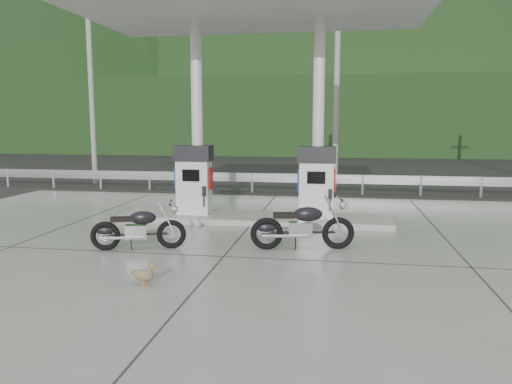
% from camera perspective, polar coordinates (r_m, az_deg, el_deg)
% --- Properties ---
extents(ground, '(160.00, 160.00, 0.00)m').
position_cam_1_polar(ground, '(10.58, -2.50, -6.08)').
color(ground, black).
rests_on(ground, ground).
extents(forecourt_apron, '(18.00, 14.00, 0.02)m').
position_cam_1_polar(forecourt_apron, '(10.58, -2.50, -6.03)').
color(forecourt_apron, slate).
rests_on(forecourt_apron, ground).
extents(pump_island, '(7.00, 1.40, 0.15)m').
position_cam_1_polar(pump_island, '(12.96, -0.22, -3.03)').
color(pump_island, gray).
rests_on(pump_island, forecourt_apron).
extents(gas_pump_left, '(0.95, 0.55, 1.80)m').
position_cam_1_polar(gas_pump_left, '(13.17, -7.11, 1.38)').
color(gas_pump_left, silver).
rests_on(gas_pump_left, pump_island).
extents(gas_pump_right, '(0.95, 0.55, 1.80)m').
position_cam_1_polar(gas_pump_right, '(12.64, 6.94, 1.11)').
color(gas_pump_right, silver).
rests_on(gas_pump_right, pump_island).
extents(canopy_column_left, '(0.30, 0.30, 5.00)m').
position_cam_1_polar(canopy_column_left, '(13.47, -6.74, 8.35)').
color(canopy_column_left, silver).
rests_on(canopy_column_left, pump_island).
extents(canopy_column_right, '(0.30, 0.30, 5.00)m').
position_cam_1_polar(canopy_column_right, '(12.95, 7.14, 8.37)').
color(canopy_column_right, silver).
rests_on(canopy_column_right, pump_island).
extents(canopy_roof, '(8.50, 5.00, 0.40)m').
position_cam_1_polar(canopy_roof, '(13.02, -0.24, 20.40)').
color(canopy_roof, silver).
rests_on(canopy_roof, canopy_column_left).
extents(guardrail, '(26.00, 0.16, 1.42)m').
position_cam_1_polar(guardrail, '(18.26, 2.67, 2.12)').
color(guardrail, '#9DA0A4').
rests_on(guardrail, ground).
extents(road, '(60.00, 7.00, 0.01)m').
position_cam_1_polar(road, '(21.80, 3.74, 1.19)').
color(road, black).
rests_on(road, ground).
extents(utility_pole_a, '(0.22, 0.22, 8.00)m').
position_cam_1_polar(utility_pole_a, '(22.06, -18.32, 11.30)').
color(utility_pole_a, gray).
rests_on(utility_pole_a, ground).
extents(utility_pole_b, '(0.22, 0.22, 8.00)m').
position_cam_1_polar(utility_pole_b, '(19.59, 9.21, 12.06)').
color(utility_pole_b, gray).
rests_on(utility_pole_b, ground).
extents(tree_band, '(80.00, 6.00, 6.00)m').
position_cam_1_polar(tree_band, '(40.10, 6.44, 8.54)').
color(tree_band, black).
rests_on(tree_band, ground).
extents(forested_hills, '(100.00, 40.00, 140.00)m').
position_cam_1_polar(forested_hills, '(70.12, 7.70, 5.80)').
color(forested_hills, black).
rests_on(forested_hills, ground).
extents(motorcycle_left, '(1.86, 1.04, 0.84)m').
position_cam_1_polar(motorcycle_left, '(10.34, -13.29, -4.11)').
color(motorcycle_left, black).
rests_on(motorcycle_left, forecourt_apron).
extents(motorcycle_right, '(2.05, 0.99, 0.93)m').
position_cam_1_polar(motorcycle_right, '(10.12, 5.35, -3.93)').
color(motorcycle_right, black).
rests_on(motorcycle_right, forecourt_apron).
extents(duck, '(0.44, 0.21, 0.31)m').
position_cam_1_polar(duck, '(8.15, -12.75, -9.30)').
color(duck, brown).
rests_on(duck, forecourt_apron).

